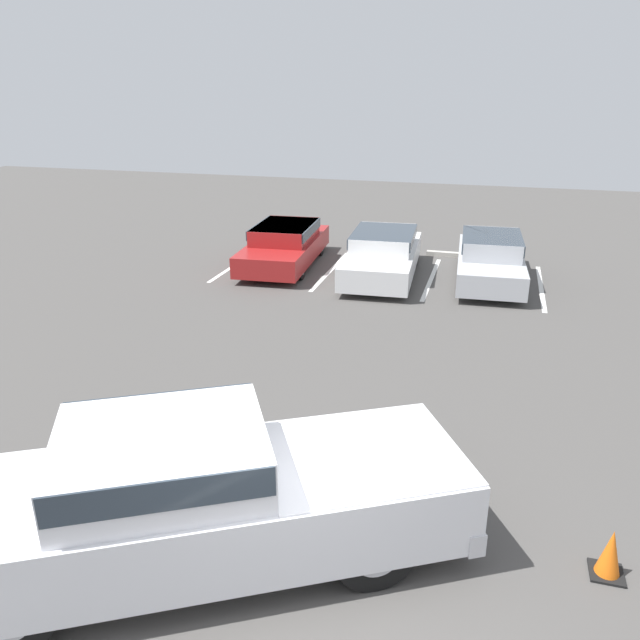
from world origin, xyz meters
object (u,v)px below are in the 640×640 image
Objects in this scene: pickup_truck at (196,496)px; parked_sedan_a at (285,244)px; wheel_stop_curb at (458,255)px; parked_sedan_b at (383,253)px; traffic_cone at (610,554)px; parked_sedan_c at (490,257)px.

parked_sedan_a is at bearing 75.19° from pickup_truck.
parked_sedan_a is (-3.12, 12.04, -0.22)m from pickup_truck.
wheel_stop_curb is at bearing 111.10° from parked_sedan_a.
parked_sedan_b is 11.62m from traffic_cone.
parked_sedan_b is at bearing -86.40° from parked_sedan_c.
pickup_truck is 14.51m from wheel_stop_curb.
pickup_truck reaches higher than parked_sedan_a.
parked_sedan_c is 7.82× the size of traffic_cone.
traffic_cone reaches higher than wheel_stop_curb.
parked_sedan_c is 2.59m from wheel_stop_curb.
traffic_cone is 13.60m from wheel_stop_curb.
traffic_cone is (4.45, 1.03, -0.60)m from pickup_truck.
parked_sedan_c is at bearing 98.38° from traffic_cone.
traffic_cone is 0.30× the size of wheel_stop_curb.
parked_sedan_c is (2.92, 0.34, 0.00)m from parked_sedan_b.
traffic_cone is (4.54, -10.69, -0.40)m from parked_sedan_b.
parked_sedan_a is at bearing -99.64° from parked_sedan_b.
parked_sedan_a is 0.99× the size of parked_sedan_b.
pickup_truck is at bearing -97.27° from wheel_stop_curb.
wheel_stop_curb is (1.93, 2.65, -0.60)m from parked_sedan_b.
pickup_truck reaches higher than parked_sedan_c.
parked_sedan_a is at bearing 124.49° from traffic_cone.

